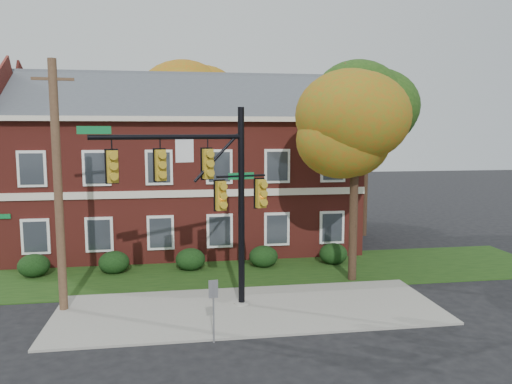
{
  "coord_description": "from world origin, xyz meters",
  "views": [
    {
      "loc": [
        -2.51,
        -16.45,
        6.55
      ],
      "look_at": [
        0.55,
        3.0,
        4.13
      ],
      "focal_mm": 35.0,
      "sensor_mm": 36.0,
      "label": 1
    }
  ],
  "objects": [
    {
      "name": "tree_near_right",
      "position": [
        5.22,
        3.87,
        6.67
      ],
      "size": [
        4.5,
        4.25,
        8.58
      ],
      "color": "black",
      "rests_on": "ground"
    },
    {
      "name": "ground",
      "position": [
        0.0,
        0.0,
        0.0
      ],
      "size": [
        120.0,
        120.0,
        0.0
      ],
      "primitive_type": "plane",
      "color": "black",
      "rests_on": "ground"
    },
    {
      "name": "sidewalk",
      "position": [
        0.0,
        1.0,
        0.04
      ],
      "size": [
        14.0,
        5.0,
        0.08
      ],
      "primitive_type": "cube",
      "color": "gray",
      "rests_on": "ground"
    },
    {
      "name": "tree_far_rear",
      "position": [
        -0.66,
        19.79,
        8.84
      ],
      "size": [
        6.84,
        6.46,
        11.52
      ],
      "color": "black",
      "rests_on": "ground"
    },
    {
      "name": "hedge_center",
      "position": [
        -2.0,
        6.7,
        0.53
      ],
      "size": [
        1.4,
        1.26,
        1.05
      ],
      "primitive_type": "ellipsoid",
      "color": "black",
      "rests_on": "ground"
    },
    {
      "name": "tree_right_rear",
      "position": [
        9.31,
        12.81,
        8.12
      ],
      "size": [
        6.3,
        5.95,
        10.62
      ],
      "color": "black",
      "rests_on": "ground"
    },
    {
      "name": "hedge_far_left",
      "position": [
        -9.0,
        6.7,
        0.53
      ],
      "size": [
        1.4,
        1.26,
        1.05
      ],
      "primitive_type": "ellipsoid",
      "color": "black",
      "rests_on": "ground"
    },
    {
      "name": "sign_post",
      "position": [
        -1.5,
        -1.61,
        1.36
      ],
      "size": [
        0.29,
        0.07,
        2.01
      ],
      "rotation": [
        0.0,
        0.0,
        0.13
      ],
      "color": "slate",
      "rests_on": "ground"
    },
    {
      "name": "traffic_signal",
      "position": [
        -1.51,
        1.15,
        4.59
      ],
      "size": [
        6.44,
        1.93,
        7.4
      ],
      "rotation": [
        0.0,
        0.0,
        0.27
      ],
      "color": "gray",
      "rests_on": "ground"
    },
    {
      "name": "apartment_building",
      "position": [
        -2.0,
        11.95,
        4.99
      ],
      "size": [
        18.8,
        8.8,
        9.74
      ],
      "color": "maroon",
      "rests_on": "ground"
    },
    {
      "name": "utility_pole",
      "position": [
        -6.72,
        2.0,
        4.58
      ],
      "size": [
        1.41,
        0.33,
        9.04
      ],
      "rotation": [
        0.0,
        0.0,
        0.1
      ],
      "color": "#4F3525",
      "rests_on": "ground"
    },
    {
      "name": "grass_strip",
      "position": [
        0.0,
        6.0,
        0.02
      ],
      "size": [
        30.0,
        6.0,
        0.04
      ],
      "primitive_type": "cube",
      "color": "#193811",
      "rests_on": "ground"
    },
    {
      "name": "hedge_left",
      "position": [
        -5.5,
        6.7,
        0.53
      ],
      "size": [
        1.4,
        1.26,
        1.05
      ],
      "primitive_type": "ellipsoid",
      "color": "black",
      "rests_on": "ground"
    },
    {
      "name": "hedge_far_right",
      "position": [
        5.0,
        6.7,
        0.53
      ],
      "size": [
        1.4,
        1.26,
        1.05
      ],
      "primitive_type": "ellipsoid",
      "color": "black",
      "rests_on": "ground"
    },
    {
      "name": "hedge_right",
      "position": [
        1.5,
        6.7,
        0.53
      ],
      "size": [
        1.4,
        1.26,
        1.05
      ],
      "primitive_type": "ellipsoid",
      "color": "black",
      "rests_on": "ground"
    }
  ]
}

